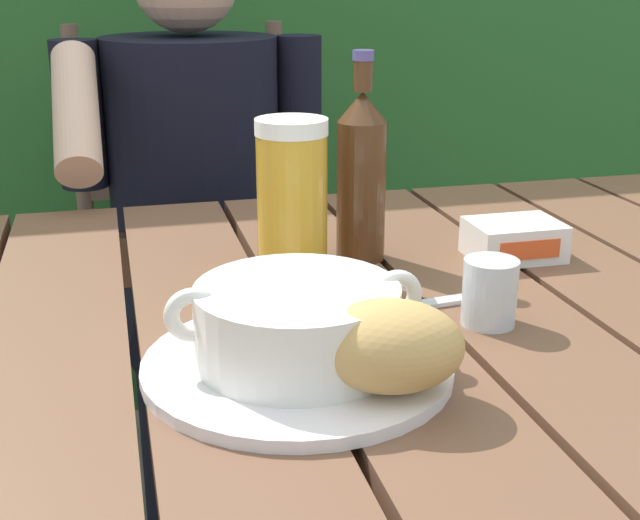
{
  "coord_description": "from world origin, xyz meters",
  "views": [
    {
      "loc": [
        -0.24,
        -0.84,
        1.1
      ],
      "look_at": [
        -0.05,
        -0.06,
        0.82
      ],
      "focal_mm": 47.29,
      "sensor_mm": 36.0,
      "label": 1
    }
  ],
  "objects_px": {
    "person_eating": "(196,194)",
    "beer_glass": "(292,198)",
    "beer_bottle": "(361,174)",
    "water_glass_small": "(490,292)",
    "soup_bowl": "(297,322)",
    "bread_roll": "(390,346)",
    "serving_plate": "(298,365)",
    "chair_near_diner": "(192,270)",
    "butter_tub": "(514,240)",
    "table_knife": "(413,305)"
  },
  "relations": [
    {
      "from": "bread_roll",
      "to": "beer_bottle",
      "type": "relative_size",
      "value": 0.57
    },
    {
      "from": "beer_bottle",
      "to": "soup_bowl",
      "type": "bearing_deg",
      "value": -116.83
    },
    {
      "from": "water_glass_small",
      "to": "table_knife",
      "type": "xyz_separation_m",
      "value": [
        -0.06,
        0.06,
        -0.03
      ]
    },
    {
      "from": "person_eating",
      "to": "water_glass_small",
      "type": "xyz_separation_m",
      "value": [
        0.22,
        -0.79,
        0.08
      ]
    },
    {
      "from": "serving_plate",
      "to": "bread_roll",
      "type": "distance_m",
      "value": 0.11
    },
    {
      "from": "serving_plate",
      "to": "beer_bottle",
      "type": "height_order",
      "value": "beer_bottle"
    },
    {
      "from": "chair_near_diner",
      "to": "beer_glass",
      "type": "xyz_separation_m",
      "value": [
        0.05,
        -0.79,
        0.36
      ]
    },
    {
      "from": "person_eating",
      "to": "serving_plate",
      "type": "height_order",
      "value": "person_eating"
    },
    {
      "from": "water_glass_small",
      "to": "butter_tub",
      "type": "xyz_separation_m",
      "value": [
        0.12,
        0.19,
        -0.01
      ]
    },
    {
      "from": "person_eating",
      "to": "butter_tub",
      "type": "distance_m",
      "value": 0.7
    },
    {
      "from": "chair_near_diner",
      "to": "soup_bowl",
      "type": "distance_m",
      "value": 1.1
    },
    {
      "from": "soup_bowl",
      "to": "butter_tub",
      "type": "height_order",
      "value": "soup_bowl"
    },
    {
      "from": "beer_glass",
      "to": "beer_bottle",
      "type": "bearing_deg",
      "value": 18.94
    },
    {
      "from": "bread_roll",
      "to": "butter_tub",
      "type": "bearing_deg",
      "value": 49.27
    },
    {
      "from": "serving_plate",
      "to": "beer_glass",
      "type": "xyz_separation_m",
      "value": [
        0.05,
        0.26,
        0.09
      ]
    },
    {
      "from": "soup_bowl",
      "to": "beer_glass",
      "type": "xyz_separation_m",
      "value": [
        0.05,
        0.26,
        0.04
      ]
    },
    {
      "from": "chair_near_diner",
      "to": "person_eating",
      "type": "xyz_separation_m",
      "value": [
        -0.0,
        -0.2,
        0.22
      ]
    },
    {
      "from": "soup_bowl",
      "to": "water_glass_small",
      "type": "relative_size",
      "value": 3.38
    },
    {
      "from": "beer_glass",
      "to": "soup_bowl",
      "type": "bearing_deg",
      "value": -101.56
    },
    {
      "from": "person_eating",
      "to": "bread_roll",
      "type": "relative_size",
      "value": 8.17
    },
    {
      "from": "bread_roll",
      "to": "water_glass_small",
      "type": "bearing_deg",
      "value": 40.63
    },
    {
      "from": "serving_plate",
      "to": "table_knife",
      "type": "bearing_deg",
      "value": 36.52
    },
    {
      "from": "person_eating",
      "to": "soup_bowl",
      "type": "distance_m",
      "value": 0.86
    },
    {
      "from": "bread_roll",
      "to": "person_eating",
      "type": "bearing_deg",
      "value": 93.94
    },
    {
      "from": "person_eating",
      "to": "beer_glass",
      "type": "bearing_deg",
      "value": -84.78
    },
    {
      "from": "person_eating",
      "to": "beer_glass",
      "type": "xyz_separation_m",
      "value": [
        0.05,
        -0.59,
        0.14
      ]
    },
    {
      "from": "beer_bottle",
      "to": "water_glass_small",
      "type": "height_order",
      "value": "beer_bottle"
    },
    {
      "from": "chair_near_diner",
      "to": "butter_tub",
      "type": "height_order",
      "value": "chair_near_diner"
    },
    {
      "from": "person_eating",
      "to": "serving_plate",
      "type": "bearing_deg",
      "value": -89.94
    },
    {
      "from": "bread_roll",
      "to": "butter_tub",
      "type": "relative_size",
      "value": 1.29
    },
    {
      "from": "butter_tub",
      "to": "table_knife",
      "type": "relative_size",
      "value": 0.71
    },
    {
      "from": "person_eating",
      "to": "bread_roll",
      "type": "bearing_deg",
      "value": -86.06
    },
    {
      "from": "bread_roll",
      "to": "butter_tub",
      "type": "height_order",
      "value": "bread_roll"
    },
    {
      "from": "serving_plate",
      "to": "table_knife",
      "type": "distance_m",
      "value": 0.19
    },
    {
      "from": "person_eating",
      "to": "soup_bowl",
      "type": "relative_size",
      "value": 5.07
    },
    {
      "from": "beer_bottle",
      "to": "person_eating",
      "type": "bearing_deg",
      "value": 104.9
    },
    {
      "from": "serving_plate",
      "to": "chair_near_diner",
      "type": "bearing_deg",
      "value": 89.89
    },
    {
      "from": "chair_near_diner",
      "to": "soup_bowl",
      "type": "height_order",
      "value": "chair_near_diner"
    },
    {
      "from": "table_knife",
      "to": "chair_near_diner",
      "type": "bearing_deg",
      "value": 99.26
    },
    {
      "from": "bread_roll",
      "to": "beer_bottle",
      "type": "distance_m",
      "value": 0.38
    },
    {
      "from": "soup_bowl",
      "to": "chair_near_diner",
      "type": "bearing_deg",
      "value": 89.89
    },
    {
      "from": "person_eating",
      "to": "beer_bottle",
      "type": "relative_size",
      "value": 4.62
    },
    {
      "from": "beer_bottle",
      "to": "water_glass_small",
      "type": "bearing_deg",
      "value": -73.85
    },
    {
      "from": "beer_bottle",
      "to": "table_knife",
      "type": "bearing_deg",
      "value": -87.83
    },
    {
      "from": "serving_plate",
      "to": "butter_tub",
      "type": "relative_size",
      "value": 2.5
    },
    {
      "from": "bread_roll",
      "to": "serving_plate",
      "type": "bearing_deg",
      "value": 130.6
    },
    {
      "from": "person_eating",
      "to": "beer_glass",
      "type": "relative_size",
      "value": 6.39
    },
    {
      "from": "beer_bottle",
      "to": "water_glass_small",
      "type": "distance_m",
      "value": 0.25
    },
    {
      "from": "bread_roll",
      "to": "butter_tub",
      "type": "xyz_separation_m",
      "value": [
        0.28,
        0.32,
        -0.03
      ]
    },
    {
      "from": "chair_near_diner",
      "to": "table_knife",
      "type": "distance_m",
      "value": 0.99
    }
  ]
}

